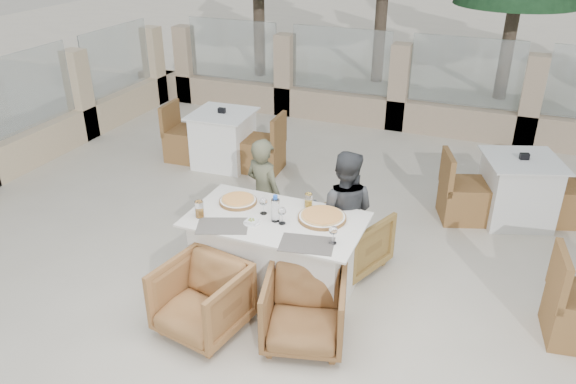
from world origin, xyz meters
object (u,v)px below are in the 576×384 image
at_px(water_bottle, 275,208).
at_px(beer_glass_left, 199,209).
at_px(armchair_far_right, 349,239).
at_px(bg_table_a, 223,139).
at_px(wine_glass_centre, 263,205).
at_px(olive_dish, 252,221).
at_px(bg_table_b, 518,190).
at_px(wine_glass_near, 282,214).
at_px(diner_right, 344,213).
at_px(dining_table, 276,254).
at_px(armchair_near_right, 304,310).
at_px(diner_left, 264,195).
at_px(pizza_right, 322,216).
at_px(armchair_far_left, 271,221).
at_px(armchair_near_left, 202,299).
at_px(pizza_left, 238,201).
at_px(wine_glass_corner, 333,234).
at_px(beer_glass_right, 308,201).

distance_m(water_bottle, beer_glass_left, 0.70).
height_order(armchair_far_right, bg_table_a, bg_table_a).
height_order(wine_glass_centre, olive_dish, wine_glass_centre).
height_order(olive_dish, bg_table_b, olive_dish).
relative_size(wine_glass_near, olive_dish, 1.67).
bearing_deg(diner_right, dining_table, 43.10).
bearing_deg(beer_glass_left, dining_table, 19.31).
bearing_deg(armchair_far_right, armchair_near_right, 110.70).
bearing_deg(bg_table_a, water_bottle, -56.04).
relative_size(wine_glass_near, armchair_near_right, 0.27).
bearing_deg(olive_dish, diner_left, 107.09).
height_order(pizza_right, bg_table_b, pizza_right).
xyz_separation_m(wine_glass_centre, armchair_far_left, (-0.25, 0.71, -0.60)).
bearing_deg(armchair_far_left, diner_right, -170.85).
height_order(water_bottle, bg_table_a, water_bottle).
bearing_deg(armchair_far_right, bg_table_a, -15.68).
height_order(olive_dish, armchair_far_left, olive_dish).
relative_size(pizza_right, bg_table_a, 0.27).
height_order(dining_table, armchair_near_left, dining_table).
distance_m(armchair_far_right, diner_right, 0.34).
xyz_separation_m(pizza_left, armchair_far_left, (0.06, 0.61, -0.53)).
bearing_deg(pizza_right, diner_right, 78.91).
xyz_separation_m(wine_glass_corner, armchair_near_right, (-0.11, -0.38, -0.55)).
bearing_deg(beer_glass_right, wine_glass_near, -106.94).
relative_size(armchair_far_right, armchair_near_left, 1.00).
xyz_separation_m(armchair_near_left, diner_left, (-0.06, 1.44, 0.31)).
height_order(beer_glass_right, bg_table_a, beer_glass_right).
bearing_deg(dining_table, bg_table_a, 127.25).
bearing_deg(pizza_right, bg_table_a, 134.46).
distance_m(armchair_near_right, diner_left, 1.58).
xyz_separation_m(olive_dish, bg_table_a, (-1.69, 2.60, -0.41)).
bearing_deg(olive_dish, pizza_left, 133.22).
bearing_deg(beer_glass_left, pizza_left, 62.11).
bearing_deg(armchair_far_left, diner_left, 98.11).
bearing_deg(beer_glass_right, armchair_near_left, -117.04).
bearing_deg(armchair_near_right, diner_right, 76.95).
bearing_deg(pizza_right, wine_glass_near, -145.69).
height_order(wine_glass_centre, bg_table_b, wine_glass_centre).
distance_m(beer_glass_left, armchair_far_left, 1.18).
relative_size(pizza_right, armchair_far_left, 0.75).
bearing_deg(wine_glass_near, dining_table, 146.08).
xyz_separation_m(water_bottle, armchair_near_right, (0.49, -0.54, -0.59)).
relative_size(pizza_left, beer_glass_right, 2.48).
relative_size(pizza_left, armchair_far_left, 0.62).
bearing_deg(armchair_near_left, armchair_far_right, 68.75).
height_order(olive_dish, diner_left, diner_left).
bearing_deg(armchair_far_left, beer_glass_left, 96.95).
bearing_deg(water_bottle, armchair_far_right, 53.40).
bearing_deg(wine_glass_centre, dining_table, -17.98).
bearing_deg(beer_glass_left, pizza_right, 19.78).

